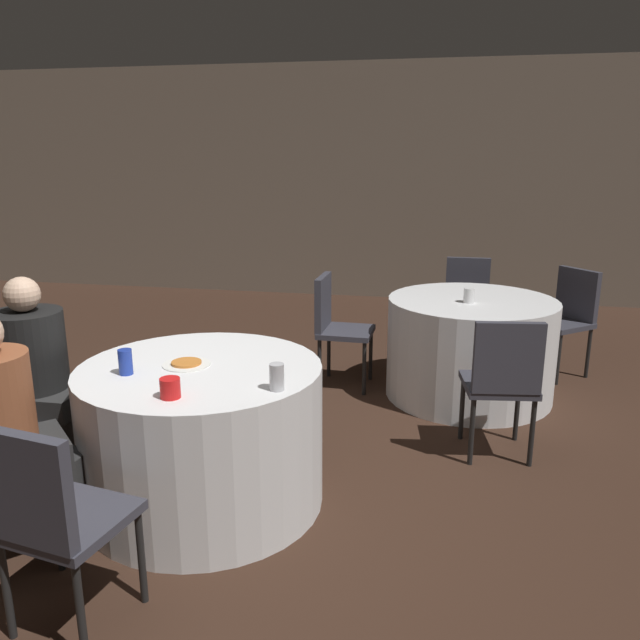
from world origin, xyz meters
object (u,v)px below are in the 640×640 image
at_px(table_far, 470,348).
at_px(chair_near_south, 50,511).
at_px(person_floral_shirt, 13,438).
at_px(pizza_plate_near, 186,364).
at_px(chair_near_west, 19,393).
at_px(chair_far_south, 503,375).
at_px(chair_far_west, 335,320).
at_px(table_near, 203,435).
at_px(chair_far_northeast, 568,311).
at_px(soda_can_silver, 277,377).
at_px(soda_can_blue, 125,362).
at_px(chair_far_north, 467,297).
at_px(person_black_shirt, 44,382).

bearing_deg(table_far, chair_near_south, -119.34).
relative_size(person_floral_shirt, pizza_plate_near, 4.82).
distance_m(chair_near_west, chair_far_south, 2.65).
bearing_deg(chair_near_west, chair_far_west, 141.65).
bearing_deg(chair_near_south, table_near, 90.00).
relative_size(chair_near_south, pizza_plate_near, 3.63).
xyz_separation_m(table_near, chair_far_northeast, (2.16, 2.42, 0.15)).
relative_size(chair_far_west, soda_can_silver, 7.05).
bearing_deg(chair_far_northeast, table_far, 90.00).
bearing_deg(person_floral_shirt, table_far, 94.77).
bearing_deg(chair_far_south, chair_near_west, -170.81).
height_order(chair_far_northeast, pizza_plate_near, chair_far_northeast).
relative_size(chair_far_west, soda_can_blue, 7.05).
xyz_separation_m(table_far, chair_near_west, (-2.39, -1.79, 0.15)).
distance_m(chair_far_north, pizza_plate_near, 3.14).
bearing_deg(person_black_shirt, chair_far_northeast, 127.71).
bearing_deg(chair_far_west, table_far, 90.00).
xyz_separation_m(chair_near_west, chair_far_north, (2.39, 2.80, 0.00)).
relative_size(chair_near_west, person_black_shirt, 0.75).
height_order(chair_near_south, soda_can_silver, chair_near_south).
xyz_separation_m(person_floral_shirt, person_black_shirt, (-0.26, 0.59, 0.02)).
height_order(chair_near_west, pizza_plate_near, chair_near_west).
bearing_deg(chair_far_northeast, chair_far_south, 119.17).
relative_size(table_near, chair_far_north, 1.41).
bearing_deg(soda_can_silver, pizza_plate_near, 155.45).
xyz_separation_m(table_near, soda_can_silver, (0.46, -0.23, 0.43)).
distance_m(pizza_plate_near, soda_can_blue, 0.30).
bearing_deg(chair_near_south, soda_can_blue, 108.50).
height_order(chair_near_west, chair_near_south, same).
bearing_deg(chair_near_west, table_near, 90.00).
height_order(chair_far_northeast, person_black_shirt, person_black_shirt).
bearing_deg(person_black_shirt, soda_can_silver, 79.64).
bearing_deg(table_far, soda_can_blue, -130.89).
bearing_deg(chair_far_north, table_near, 63.62).
xyz_separation_m(table_far, pizza_plate_near, (-1.45, -1.76, 0.37)).
bearing_deg(person_black_shirt, table_far, 127.42).
relative_size(table_near, chair_far_northeast, 1.41).
distance_m(table_far, pizza_plate_near, 2.31).
relative_size(table_far, chair_far_northeast, 1.41).
bearing_deg(chair_near_west, person_black_shirt, 90.00).
bearing_deg(person_floral_shirt, chair_far_west, 112.67).
height_order(chair_far_west, chair_far_south, same).
distance_m(chair_far_northeast, chair_far_north, 0.86).
relative_size(chair_far_northeast, person_black_shirt, 0.75).
bearing_deg(person_floral_shirt, soda_can_silver, 64.24).
bearing_deg(chair_far_south, person_floral_shirt, -155.05).
height_order(table_near, pizza_plate_near, pizza_plate_near).
bearing_deg(chair_far_north, soda_can_silver, 72.97).
bearing_deg(soda_can_blue, chair_far_north, 60.39).
distance_m(chair_far_west, person_floral_shirt, 2.59).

